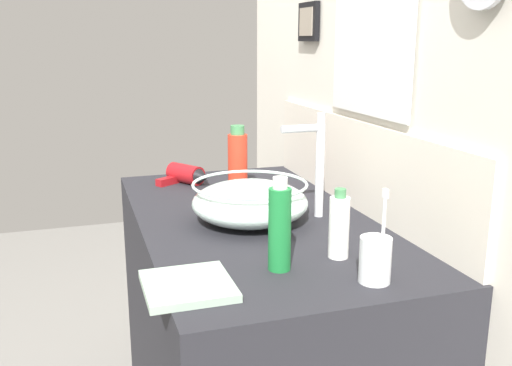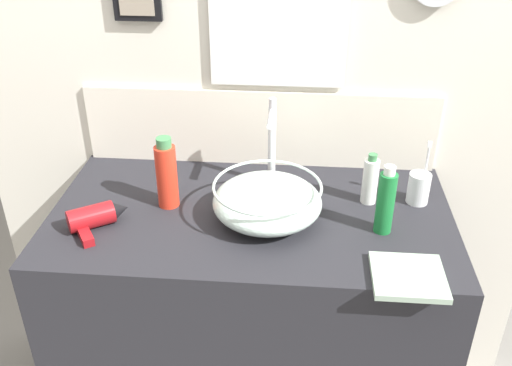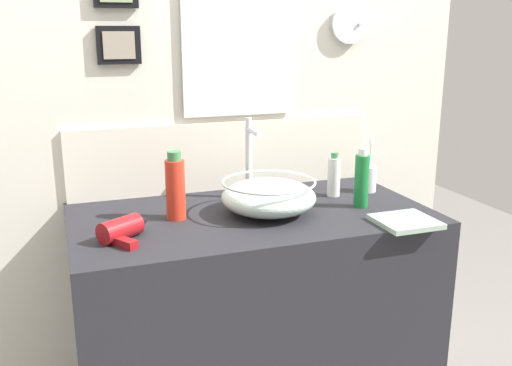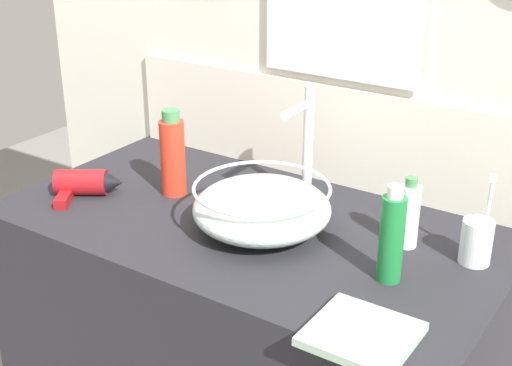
{
  "view_description": "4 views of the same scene",
  "coord_description": "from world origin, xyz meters",
  "px_view_note": "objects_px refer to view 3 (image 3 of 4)",
  "views": [
    {
      "loc": [
        1.44,
        -0.45,
        1.41
      ],
      "look_at": [
        0.01,
        0.0,
        1.04
      ],
      "focal_mm": 40.0,
      "sensor_mm": 36.0,
      "label": 1
    },
    {
      "loc": [
        0.13,
        -1.39,
        1.85
      ],
      "look_at": [
        0.01,
        0.0,
        1.04
      ],
      "focal_mm": 40.0,
      "sensor_mm": 36.0,
      "label": 2
    },
    {
      "loc": [
        -0.59,
        -1.69,
        1.52
      ],
      "look_at": [
        0.01,
        0.0,
        1.04
      ],
      "focal_mm": 40.0,
      "sensor_mm": 36.0,
      "label": 3
    },
    {
      "loc": [
        0.83,
        -1.22,
        1.68
      ],
      "look_at": [
        0.01,
        0.0,
        1.04
      ],
      "focal_mm": 50.0,
      "sensor_mm": 36.0,
      "label": 4
    }
  ],
  "objects_px": {
    "faucet": "(250,153)",
    "spray_bottle": "(334,176)",
    "glass_bowl_sink": "(269,196)",
    "hair_drier": "(125,229)",
    "toothbrush_cup": "(368,179)",
    "shampoo_bottle": "(362,180)",
    "lotion_bottle": "(175,188)",
    "hand_towel": "(405,222)"
  },
  "relations": [
    {
      "from": "glass_bowl_sink",
      "to": "faucet",
      "type": "distance_m",
      "value": 0.22
    },
    {
      "from": "glass_bowl_sink",
      "to": "lotion_bottle",
      "type": "relative_size",
      "value": 1.41
    },
    {
      "from": "glass_bowl_sink",
      "to": "toothbrush_cup",
      "type": "xyz_separation_m",
      "value": [
        0.44,
        0.13,
        -0.01
      ]
    },
    {
      "from": "shampoo_bottle",
      "to": "lotion_bottle",
      "type": "distance_m",
      "value": 0.62
    },
    {
      "from": "faucet",
      "to": "hair_drier",
      "type": "height_order",
      "value": "faucet"
    },
    {
      "from": "toothbrush_cup",
      "to": "spray_bottle",
      "type": "relative_size",
      "value": 1.24
    },
    {
      "from": "faucet",
      "to": "shampoo_bottle",
      "type": "xyz_separation_m",
      "value": [
        0.32,
        -0.22,
        -0.07
      ]
    },
    {
      "from": "hand_towel",
      "to": "toothbrush_cup",
      "type": "bearing_deg",
      "value": 77.97
    },
    {
      "from": "glass_bowl_sink",
      "to": "lotion_bottle",
      "type": "height_order",
      "value": "lotion_bottle"
    },
    {
      "from": "lotion_bottle",
      "to": "faucet",
      "type": "bearing_deg",
      "value": 24.8
    },
    {
      "from": "glass_bowl_sink",
      "to": "toothbrush_cup",
      "type": "height_order",
      "value": "toothbrush_cup"
    },
    {
      "from": "glass_bowl_sink",
      "to": "faucet",
      "type": "relative_size",
      "value": 1.07
    },
    {
      "from": "hair_drier",
      "to": "shampoo_bottle",
      "type": "height_order",
      "value": "shampoo_bottle"
    },
    {
      "from": "faucet",
      "to": "toothbrush_cup",
      "type": "height_order",
      "value": "faucet"
    },
    {
      "from": "toothbrush_cup",
      "to": "shampoo_bottle",
      "type": "height_order",
      "value": "shampoo_bottle"
    },
    {
      "from": "hair_drier",
      "to": "hand_towel",
      "type": "relative_size",
      "value": 1.04
    },
    {
      "from": "spray_bottle",
      "to": "hand_towel",
      "type": "xyz_separation_m",
      "value": [
        0.07,
        -0.36,
        -0.07
      ]
    },
    {
      "from": "faucet",
      "to": "hand_towel",
      "type": "xyz_separation_m",
      "value": [
        0.36,
        -0.43,
        -0.16
      ]
    },
    {
      "from": "spray_bottle",
      "to": "hair_drier",
      "type": "bearing_deg",
      "value": -165.71
    },
    {
      "from": "glass_bowl_sink",
      "to": "lotion_bottle",
      "type": "xyz_separation_m",
      "value": [
        -0.3,
        0.05,
        0.04
      ]
    },
    {
      "from": "faucet",
      "to": "hair_drier",
      "type": "relative_size",
      "value": 1.55
    },
    {
      "from": "glass_bowl_sink",
      "to": "toothbrush_cup",
      "type": "distance_m",
      "value": 0.46
    },
    {
      "from": "spray_bottle",
      "to": "shampoo_bottle",
      "type": "bearing_deg",
      "value": -80.21
    },
    {
      "from": "shampoo_bottle",
      "to": "spray_bottle",
      "type": "relative_size",
      "value": 1.27
    },
    {
      "from": "glass_bowl_sink",
      "to": "hair_drier",
      "type": "relative_size",
      "value": 1.67
    },
    {
      "from": "faucet",
      "to": "spray_bottle",
      "type": "height_order",
      "value": "faucet"
    },
    {
      "from": "glass_bowl_sink",
      "to": "spray_bottle",
      "type": "xyz_separation_m",
      "value": [
        0.3,
        0.12,
        0.01
      ]
    },
    {
      "from": "hair_drier",
      "to": "lotion_bottle",
      "type": "relative_size",
      "value": 0.85
    },
    {
      "from": "hair_drier",
      "to": "toothbrush_cup",
      "type": "height_order",
      "value": "toothbrush_cup"
    },
    {
      "from": "toothbrush_cup",
      "to": "hand_towel",
      "type": "bearing_deg",
      "value": -102.03
    },
    {
      "from": "faucet",
      "to": "shampoo_bottle",
      "type": "height_order",
      "value": "faucet"
    },
    {
      "from": "lotion_bottle",
      "to": "hair_drier",
      "type": "bearing_deg",
      "value": -143.87
    },
    {
      "from": "glass_bowl_sink",
      "to": "hand_towel",
      "type": "xyz_separation_m",
      "value": [
        0.36,
        -0.24,
        -0.05
      ]
    },
    {
      "from": "faucet",
      "to": "hair_drier",
      "type": "xyz_separation_m",
      "value": [
        -0.47,
        -0.27,
        -0.13
      ]
    },
    {
      "from": "faucet",
      "to": "hand_towel",
      "type": "bearing_deg",
      "value": -49.56
    },
    {
      "from": "hand_towel",
      "to": "shampoo_bottle",
      "type": "bearing_deg",
      "value": 101.45
    },
    {
      "from": "spray_bottle",
      "to": "lotion_bottle",
      "type": "height_order",
      "value": "lotion_bottle"
    },
    {
      "from": "lotion_bottle",
      "to": "spray_bottle",
      "type": "bearing_deg",
      "value": 6.43
    },
    {
      "from": "spray_bottle",
      "to": "hand_towel",
      "type": "height_order",
      "value": "spray_bottle"
    },
    {
      "from": "hair_drier",
      "to": "lotion_bottle",
      "type": "height_order",
      "value": "lotion_bottle"
    },
    {
      "from": "hair_drier",
      "to": "faucet",
      "type": "bearing_deg",
      "value": 29.35
    },
    {
      "from": "glass_bowl_sink",
      "to": "spray_bottle",
      "type": "distance_m",
      "value": 0.32
    }
  ]
}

